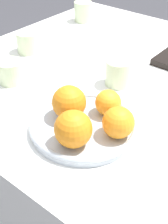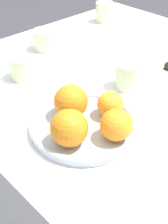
{
  "view_description": "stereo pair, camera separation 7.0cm",
  "coord_description": "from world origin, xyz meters",
  "px_view_note": "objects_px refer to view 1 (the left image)",
  "views": [
    {
      "loc": [
        0.33,
        -0.72,
        1.18
      ],
      "look_at": [
        -0.03,
        -0.28,
        0.77
      ],
      "focal_mm": 50.0,
      "sensor_mm": 36.0,
      "label": 1
    },
    {
      "loc": [
        0.38,
        -0.67,
        1.18
      ],
      "look_at": [
        -0.03,
        -0.28,
        0.77
      ],
      "focal_mm": 50.0,
      "sensor_mm": 36.0,
      "label": 2
    }
  ],
  "objects_px": {
    "orange_3": "(118,122)",
    "cup_1": "(83,12)",
    "orange_2": "(69,102)",
    "cup_3": "(28,42)",
    "orange_1": "(108,103)",
    "orange_0": "(74,129)",
    "fruit_platter": "(84,125)",
    "cup_0": "(119,73)",
    "cup_2": "(11,72)"
  },
  "relations": [
    {
      "from": "fruit_platter",
      "to": "cup_2",
      "type": "distance_m",
      "value": 0.3
    },
    {
      "from": "cup_0",
      "to": "cup_1",
      "type": "height_order",
      "value": "cup_1"
    },
    {
      "from": "fruit_platter",
      "to": "cup_1",
      "type": "height_order",
      "value": "cup_1"
    },
    {
      "from": "orange_3",
      "to": "cup_1",
      "type": "xyz_separation_m",
      "value": [
        -0.54,
        0.53,
        -0.01
      ]
    },
    {
      "from": "fruit_platter",
      "to": "orange_3",
      "type": "xyz_separation_m",
      "value": [
        0.08,
        0.02,
        0.04
      ]
    },
    {
      "from": "orange_2",
      "to": "cup_3",
      "type": "height_order",
      "value": "orange_2"
    },
    {
      "from": "fruit_platter",
      "to": "cup_2",
      "type": "relative_size",
      "value": 3.44
    },
    {
      "from": "fruit_platter",
      "to": "cup_1",
      "type": "bearing_deg",
      "value": 129.64
    },
    {
      "from": "orange_0",
      "to": "orange_2",
      "type": "distance_m",
      "value": 0.1
    },
    {
      "from": "orange_2",
      "to": "cup_1",
      "type": "distance_m",
      "value": 0.68
    },
    {
      "from": "fruit_platter",
      "to": "orange_2",
      "type": "xyz_separation_m",
      "value": [
        -0.04,
        0.0,
        0.04
      ]
    },
    {
      "from": "orange_1",
      "to": "cup_1",
      "type": "relative_size",
      "value": 0.8
    },
    {
      "from": "cup_1",
      "to": "orange_2",
      "type": "bearing_deg",
      "value": -53.25
    },
    {
      "from": "orange_0",
      "to": "cup_1",
      "type": "bearing_deg",
      "value": 128.05
    },
    {
      "from": "cup_0",
      "to": "cup_2",
      "type": "distance_m",
      "value": 0.31
    },
    {
      "from": "orange_1",
      "to": "orange_0",
      "type": "bearing_deg",
      "value": -86.21
    },
    {
      "from": "orange_0",
      "to": "orange_2",
      "type": "relative_size",
      "value": 1.0
    },
    {
      "from": "orange_2",
      "to": "cup_2",
      "type": "bearing_deg",
      "value": 172.04
    },
    {
      "from": "fruit_platter",
      "to": "orange_2",
      "type": "bearing_deg",
      "value": 179.7
    },
    {
      "from": "cup_1",
      "to": "cup_3",
      "type": "xyz_separation_m",
      "value": [
        0.04,
        -0.34,
        -0.0
      ]
    },
    {
      "from": "orange_1",
      "to": "cup_3",
      "type": "bearing_deg",
      "value": 162.38
    },
    {
      "from": "cup_0",
      "to": "orange_2",
      "type": "bearing_deg",
      "value": -87.7
    },
    {
      "from": "orange_0",
      "to": "orange_1",
      "type": "xyz_separation_m",
      "value": [
        -0.01,
        0.13,
        -0.01
      ]
    },
    {
      "from": "orange_1",
      "to": "cup_0",
      "type": "xyz_separation_m",
      "value": [
        -0.07,
        0.15,
        -0.01
      ]
    },
    {
      "from": "fruit_platter",
      "to": "orange_1",
      "type": "xyz_separation_m",
      "value": [
        0.02,
        0.07,
        0.04
      ]
    },
    {
      "from": "orange_1",
      "to": "cup_2",
      "type": "height_order",
      "value": "orange_1"
    },
    {
      "from": "orange_1",
      "to": "cup_2",
      "type": "relative_size",
      "value": 0.85
    },
    {
      "from": "orange_0",
      "to": "cup_3",
      "type": "relative_size",
      "value": 1.05
    },
    {
      "from": "orange_0",
      "to": "cup_2",
      "type": "relative_size",
      "value": 1.1
    },
    {
      "from": "cup_1",
      "to": "cup_0",
      "type": "bearing_deg",
      "value": -39.44
    },
    {
      "from": "orange_3",
      "to": "cup_1",
      "type": "bearing_deg",
      "value": 135.22
    },
    {
      "from": "cup_0",
      "to": "cup_3",
      "type": "height_order",
      "value": "cup_0"
    },
    {
      "from": "cup_3",
      "to": "orange_0",
      "type": "bearing_deg",
      "value": -31.75
    },
    {
      "from": "cup_0",
      "to": "orange_3",
      "type": "bearing_deg",
      "value": -56.14
    },
    {
      "from": "cup_2",
      "to": "cup_3",
      "type": "height_order",
      "value": "cup_3"
    },
    {
      "from": "orange_0",
      "to": "orange_3",
      "type": "xyz_separation_m",
      "value": [
        0.06,
        0.08,
        -0.01
      ]
    },
    {
      "from": "orange_3",
      "to": "cup_3",
      "type": "bearing_deg",
      "value": 159.1
    },
    {
      "from": "cup_1",
      "to": "cup_2",
      "type": "bearing_deg",
      "value": -73.24
    },
    {
      "from": "orange_2",
      "to": "orange_3",
      "type": "bearing_deg",
      "value": 6.86
    },
    {
      "from": "orange_0",
      "to": "cup_2",
      "type": "height_order",
      "value": "orange_0"
    },
    {
      "from": "fruit_platter",
      "to": "cup_2",
      "type": "bearing_deg",
      "value": 173.18
    },
    {
      "from": "orange_0",
      "to": "orange_1",
      "type": "distance_m",
      "value": 0.14
    },
    {
      "from": "cup_1",
      "to": "cup_3",
      "type": "bearing_deg",
      "value": -82.73
    },
    {
      "from": "orange_1",
      "to": "cup_0",
      "type": "bearing_deg",
      "value": 115.54
    },
    {
      "from": "cup_3",
      "to": "orange_1",
      "type": "bearing_deg",
      "value": -17.62
    },
    {
      "from": "orange_0",
      "to": "cup_3",
      "type": "height_order",
      "value": "orange_0"
    },
    {
      "from": "orange_1",
      "to": "cup_2",
      "type": "xyz_separation_m",
      "value": [
        -0.32,
        -0.03,
        -0.02
      ]
    },
    {
      "from": "cup_3",
      "to": "cup_1",
      "type": "bearing_deg",
      "value": 97.27
    },
    {
      "from": "orange_0",
      "to": "fruit_platter",
      "type": "bearing_deg",
      "value": 112.26
    },
    {
      "from": "orange_2",
      "to": "cup_0",
      "type": "bearing_deg",
      "value": 92.3
    }
  ]
}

